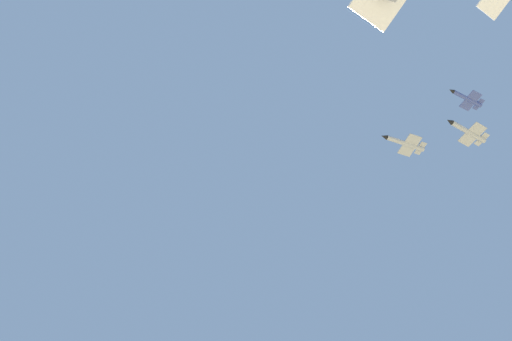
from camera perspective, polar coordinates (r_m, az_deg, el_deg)
The scene contains 3 objects.
chase_jet_lead at distance 180.80m, azimuth 20.58°, elevation 3.67°, with size 14.38×10.64×4.00m.
chase_jet_left_wing at distance 183.46m, azimuth 14.78°, elevation 2.65°, with size 13.24×12.39×4.00m.
chase_jet_right_wing at distance 225.67m, azimuth 20.49°, elevation 6.80°, with size 14.09×11.20×4.00m.
Camera 1 is at (56.90, 76.89, 2.20)m, focal length 39.72 mm.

